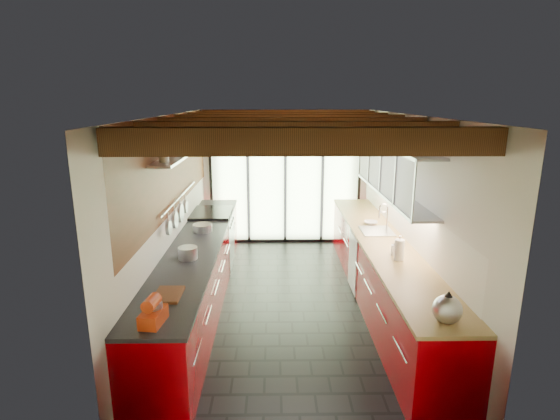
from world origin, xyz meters
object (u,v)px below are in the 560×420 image
object	(u,v)px
kettle	(447,308)
bowl	(371,223)
soap_bottle	(395,247)
stand_mixer	(153,312)
paper_towel	(399,250)

from	to	relation	value
kettle	bowl	xyz separation A→B (m)	(0.00, 3.02, -0.11)
kettle	bowl	size ratio (longest dim) A/B	1.64
soap_bottle	bowl	world-z (taller)	soap_bottle
stand_mixer	paper_towel	xyz separation A→B (m)	(2.54, 1.47, 0.03)
paper_towel	soap_bottle	world-z (taller)	paper_towel
stand_mixer	bowl	distance (m)	3.94
paper_towel	bowl	xyz separation A→B (m)	(0.00, 1.54, -0.10)
stand_mixer	kettle	xyz separation A→B (m)	(2.54, -0.01, 0.03)
stand_mixer	soap_bottle	distance (m)	3.04
kettle	paper_towel	size ratio (longest dim) A/B	1.09
stand_mixer	paper_towel	world-z (taller)	paper_towel
stand_mixer	kettle	size ratio (longest dim) A/B	0.92
kettle	soap_bottle	size ratio (longest dim) A/B	1.74
bowl	soap_bottle	bearing A→B (deg)	-90.00
soap_bottle	bowl	distance (m)	1.36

